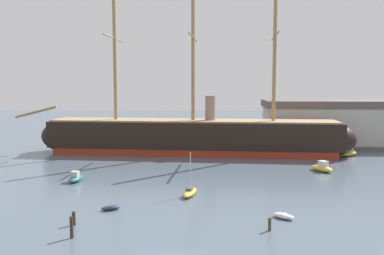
# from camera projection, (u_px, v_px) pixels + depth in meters

# --- Properties ---
(tall_ship) EXTENTS (70.68, 15.34, 33.98)m
(tall_ship) POSITION_uv_depth(u_px,v_px,m) (193.00, 136.00, 83.78)
(tall_ship) COLOR maroon
(tall_ship) RESTS_ON ground
(dinghy_foreground_left) EXTENTS (2.34, 1.88, 0.51)m
(dinghy_foreground_left) POSITION_uv_depth(u_px,v_px,m) (111.00, 208.00, 46.16)
(dinghy_foreground_left) COLOR #1E284C
(dinghy_foreground_left) RESTS_ON ground
(dinghy_foreground_right) EXTENTS (2.55, 2.29, 0.57)m
(dinghy_foreground_right) POSITION_uv_depth(u_px,v_px,m) (283.00, 216.00, 43.21)
(dinghy_foreground_right) COLOR silver
(dinghy_foreground_right) RESTS_ON ground
(sailboat_near_centre) EXTENTS (2.13, 4.49, 5.62)m
(sailboat_near_centre) POSITION_uv_depth(u_px,v_px,m) (190.00, 192.00, 52.13)
(sailboat_near_centre) COLOR gold
(sailboat_near_centre) RESTS_ON ground
(motorboat_mid_left) EXTENTS (1.64, 3.76, 1.56)m
(motorboat_mid_left) POSITION_uv_depth(u_px,v_px,m) (76.00, 178.00, 59.82)
(motorboat_mid_left) COLOR #236670
(motorboat_mid_left) RESTS_ON ground
(motorboat_alongside_stern) EXTENTS (3.81, 4.55, 1.79)m
(motorboat_alongside_stern) POSITION_uv_depth(u_px,v_px,m) (322.00, 168.00, 66.83)
(motorboat_alongside_stern) COLOR gold
(motorboat_alongside_stern) RESTS_ON ground
(motorboat_far_left) EXTENTS (4.26, 2.89, 1.65)m
(motorboat_far_left) POSITION_uv_depth(u_px,v_px,m) (79.00, 148.00, 87.52)
(motorboat_far_left) COLOR gray
(motorboat_far_left) RESTS_ON ground
(motorboat_far_right) EXTENTS (5.10, 3.79, 1.98)m
(motorboat_far_right) POSITION_uv_depth(u_px,v_px,m) (347.00, 153.00, 81.30)
(motorboat_far_right) COLOR gold
(motorboat_far_right) RESTS_ON ground
(dinghy_distant_centre) EXTENTS (1.30, 2.19, 0.49)m
(dinghy_distant_centre) POSITION_uv_depth(u_px,v_px,m) (216.00, 144.00, 96.51)
(dinghy_distant_centre) COLOR #B22D28
(dinghy_distant_centre) RESTS_ON ground
(mooring_piling_nearest) EXTENTS (0.32, 0.32, 2.06)m
(mooring_piling_nearest) POSITION_uv_depth(u_px,v_px,m) (72.00, 227.00, 37.57)
(mooring_piling_nearest) COLOR #382B1E
(mooring_piling_nearest) RESTS_ON ground
(mooring_piling_left_pair) EXTENTS (0.32, 0.32, 1.30)m
(mooring_piling_left_pair) POSITION_uv_depth(u_px,v_px,m) (270.00, 224.00, 39.57)
(mooring_piling_left_pair) COLOR #4C3D2D
(mooring_piling_left_pair) RESTS_ON ground
(mooring_piling_right_pair) EXTENTS (0.36, 0.36, 1.40)m
(mooring_piling_right_pair) POSITION_uv_depth(u_px,v_px,m) (74.00, 218.00, 41.13)
(mooring_piling_right_pair) COLOR #382B1E
(mooring_piling_right_pair) RESTS_ON ground
(dockside_warehouse_right) EXTENTS (55.13, 18.24, 15.29)m
(dockside_warehouse_right) POSITION_uv_depth(u_px,v_px,m) (374.00, 123.00, 95.45)
(dockside_warehouse_right) COLOR #565659
(dockside_warehouse_right) RESTS_ON ground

